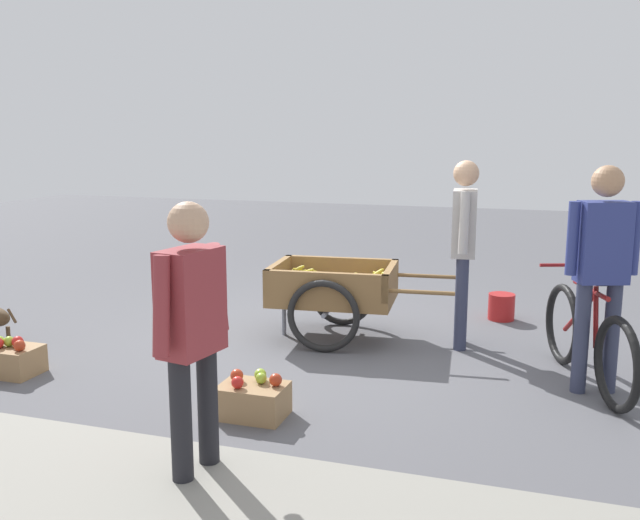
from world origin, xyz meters
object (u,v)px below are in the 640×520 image
mixed_fruit_crate (11,358)px  cyclist_person (602,259)px  vendor_person (464,237)px  bystander_person (192,324)px  bicycle (587,339)px  fruit_cart (335,292)px  apple_crate (253,399)px  plastic_bucket (501,307)px

mixed_fruit_crate → cyclist_person: bearing=-167.0°
mixed_fruit_crate → vendor_person: bearing=-150.9°
cyclist_person → bystander_person: bearing=46.3°
cyclist_person → bystander_person: size_ratio=1.07×
cyclist_person → mixed_fruit_crate: bearing=13.0°
bicycle → mixed_fruit_crate: size_ratio=3.61×
fruit_cart → bystander_person: 2.93m
bystander_person → fruit_cart: bearing=-87.9°
fruit_cart → apple_crate: bearing=89.9°
plastic_bucket → apple_crate: apple_crate is taller
vendor_person → plastic_bucket: vendor_person is taller
plastic_bucket → bystander_person: bystander_person is taller
fruit_cart → plastic_bucket: 1.85m
mixed_fruit_crate → bicycle: bearing=-165.1°
vendor_person → apple_crate: bearing=60.5°
fruit_cart → bicycle: bicycle is taller
bicycle → cyclist_person: bearing=109.2°
fruit_cart → mixed_fruit_crate: (2.14, 1.71, -0.31)m
vendor_person → cyclist_person: bearing=142.0°
bystander_person → mixed_fruit_crate: bearing=-27.7°
plastic_bucket → apple_crate: (1.43, 3.03, -0.01)m
fruit_cart → mixed_fruit_crate: 2.76m
vendor_person → fruit_cart: bearing=5.4°
plastic_bucket → bystander_person: (1.32, 4.03, 0.78)m
fruit_cart → bicycle: 2.21m
apple_crate → plastic_bucket: bearing=-115.2°
bicycle → mixed_fruit_crate: (4.28, 1.14, -0.23)m
bicycle → apple_crate: size_ratio=3.61×
vendor_person → cyclist_person: 1.34m
bicycle → apple_crate: (2.14, 1.32, -0.23)m
bicycle → plastic_bucket: size_ratio=5.99×
cyclist_person → bystander_person: cyclist_person is taller
apple_crate → bystander_person: size_ratio=0.29×
plastic_bucket → apple_crate: size_ratio=0.60×
vendor_person → mixed_fruit_crate: size_ratio=3.72×
mixed_fruit_crate → apple_crate: bearing=175.2°
bicycle → bystander_person: (2.03, 2.32, 0.56)m
bicycle → apple_crate: bearing=31.7°
cyclist_person → fruit_cart: bearing=-18.2°
apple_crate → cyclist_person: bearing=-151.7°
cyclist_person → bystander_person: 3.01m
vendor_person → apple_crate: 2.46m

